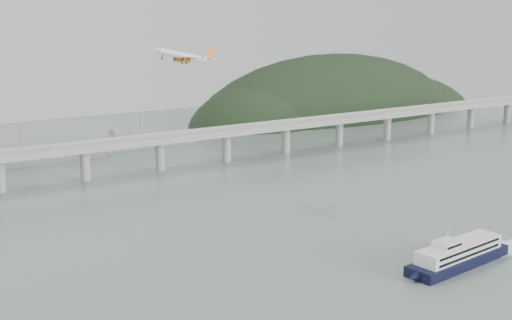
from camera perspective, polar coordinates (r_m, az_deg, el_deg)
ground at (r=275.54m, az=6.33°, el=-9.42°), size 900.00×900.00×0.00m
bridge at (r=436.99m, az=-10.55°, el=1.07°), size 800.00×22.00×23.90m
headland at (r=703.92m, az=7.22°, el=2.39°), size 365.00×155.00×156.00m
ferry at (r=292.97m, az=16.51°, el=-7.58°), size 88.58×22.10×16.71m
airliner at (r=340.11m, az=-5.92°, el=8.60°), size 34.60×31.16×10.10m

